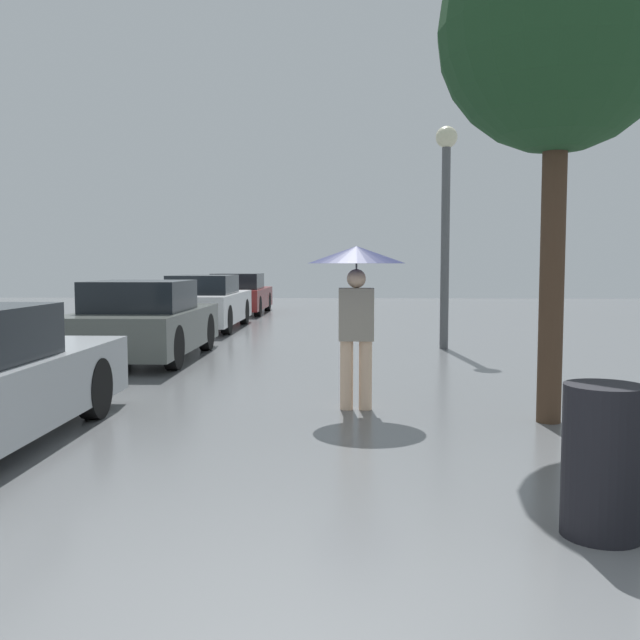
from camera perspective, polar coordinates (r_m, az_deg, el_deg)
pedestrian at (r=7.57m, az=2.93°, el=3.40°), size 1.04×1.04×1.75m
parked_car_second at (r=12.03m, az=-13.92°, el=-0.18°), size 1.74×3.91×1.29m
parked_car_third at (r=17.34m, az=-9.17°, el=1.32°), size 1.65×4.34×1.30m
parked_car_farthest at (r=22.72m, az=-6.51°, el=2.02°), size 1.69×4.15×1.27m
tree at (r=7.63m, az=18.51°, el=20.83°), size 2.28×2.28×4.91m
street_lamp at (r=13.34m, az=10.02°, el=9.17°), size 0.39×0.39×4.05m
trash_bin at (r=4.45m, az=21.66°, el=-10.42°), size 0.45×0.45×0.88m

